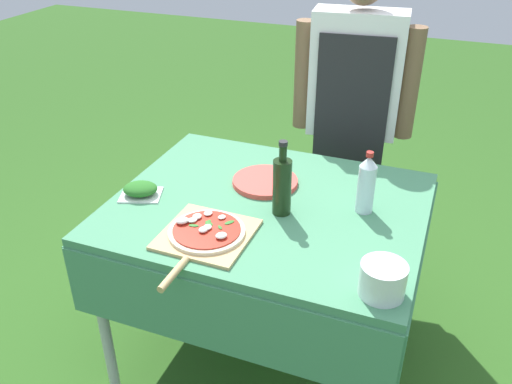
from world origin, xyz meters
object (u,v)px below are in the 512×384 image
object	(u,v)px
water_bottle	(366,184)
plate_stack	(265,182)
herb_container	(140,190)
mixing_tub	(383,280)
prep_table	(268,222)
person_cook	(353,105)
oil_bottle	(282,185)
pizza_on_peel	(205,233)

from	to	relation	value
water_bottle	plate_stack	distance (m)	0.43
herb_container	mixing_tub	bearing A→B (deg)	-13.90
prep_table	person_cook	size ratio (longest dim) A/B	0.76
person_cook	mixing_tub	xyz separation A→B (m)	(0.35, -1.15, -0.08)
herb_container	mixing_tub	xyz separation A→B (m)	(0.98, -0.24, 0.03)
prep_table	plate_stack	world-z (taller)	plate_stack
oil_bottle	herb_container	size ratio (longest dim) A/B	1.53
herb_container	plate_stack	bearing A→B (deg)	32.14
person_cook	plate_stack	world-z (taller)	person_cook
pizza_on_peel	oil_bottle	distance (m)	0.33
prep_table	oil_bottle	xyz separation A→B (m)	(0.07, -0.04, 0.20)
oil_bottle	water_bottle	distance (m)	0.31
person_cook	pizza_on_peel	size ratio (longest dim) A/B	3.30
pizza_on_peel	mixing_tub	xyz separation A→B (m)	(0.62, -0.08, 0.04)
herb_container	mixing_tub	size ratio (longest dim) A/B	1.36
person_cook	oil_bottle	size ratio (longest dim) A/B	5.34
person_cook	oil_bottle	bearing A→B (deg)	78.59
water_bottle	herb_container	xyz separation A→B (m)	(-0.83, -0.20, -0.09)
water_bottle	plate_stack	world-z (taller)	water_bottle
prep_table	oil_bottle	distance (m)	0.21
pizza_on_peel	water_bottle	distance (m)	0.61
water_bottle	herb_container	distance (m)	0.86
person_cook	oil_bottle	world-z (taller)	person_cook
water_bottle	herb_container	bearing A→B (deg)	-166.32
oil_bottle	herb_container	distance (m)	0.56
prep_table	mixing_tub	distance (m)	0.63
pizza_on_peel	plate_stack	distance (m)	0.43
person_cook	pizza_on_peel	world-z (taller)	person_cook
person_cook	plate_stack	distance (m)	0.69
oil_bottle	mixing_tub	world-z (taller)	oil_bottle
oil_bottle	plate_stack	xyz separation A→B (m)	(-0.13, 0.18, -0.11)
prep_table	mixing_tub	size ratio (longest dim) A/B	8.49
person_cook	herb_container	world-z (taller)	person_cook
pizza_on_peel	herb_container	xyz separation A→B (m)	(-0.36, 0.16, 0.01)
oil_bottle	water_bottle	bearing A→B (deg)	23.43
prep_table	oil_bottle	bearing A→B (deg)	-32.14
pizza_on_peel	mixing_tub	size ratio (longest dim) A/B	3.37
mixing_tub	plate_stack	world-z (taller)	mixing_tub
oil_bottle	water_bottle	size ratio (longest dim) A/B	1.19
prep_table	oil_bottle	size ratio (longest dim) A/B	4.08
oil_bottle	water_bottle	xyz separation A→B (m)	(0.28, 0.12, -0.00)
prep_table	pizza_on_peel	world-z (taller)	pizza_on_peel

